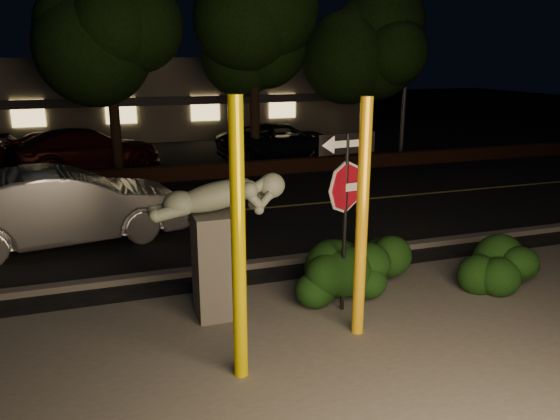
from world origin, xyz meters
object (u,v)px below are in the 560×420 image
object	(u,v)px
parked_car_red	(62,149)
parked_car_darkred	(86,150)
parked_car_dark	(284,142)
yellow_pole_left	(238,245)
yellow_pole_right	(362,222)
silver_sedan	(64,207)
sculpture	(217,232)
signpost	(346,188)
streetlight	(404,22)

from	to	relation	value
parked_car_red	parked_car_darkred	distance (m)	1.13
parked_car_dark	yellow_pole_left	bearing A→B (deg)	158.53
yellow_pole_right	yellow_pole_left	bearing A→B (deg)	-164.05
parked_car_darkred	silver_sedan	bearing A→B (deg)	158.93
yellow_pole_right	sculpture	xyz separation A→B (m)	(-1.85, 1.25, -0.35)
silver_sedan	parked_car_dark	distance (m)	11.28
sculpture	signpost	bearing A→B (deg)	-13.87
yellow_pole_left	yellow_pole_right	distance (m)	2.05
yellow_pole_left	parked_car_red	distance (m)	15.77
yellow_pole_right	streetlight	world-z (taller)	streetlight
parked_car_darkred	parked_car_dark	bearing A→B (deg)	-110.82
yellow_pole_left	parked_car_darkred	size ratio (longest dim) A/B	0.68
signpost	parked_car_red	xyz separation A→B (m)	(-4.92, 14.13, -1.34)
yellow_pole_left	yellow_pole_right	world-z (taller)	yellow_pole_left
yellow_pole_left	signpost	xyz separation A→B (m)	(2.07, 1.34, 0.27)
yellow_pole_left	parked_car_dark	distance (m)	15.47
silver_sedan	parked_car_darkred	bearing A→B (deg)	-13.07
yellow_pole_right	parked_car_red	xyz separation A→B (m)	(-4.81, 14.91, -1.03)
parked_car_red	parked_car_dark	xyz separation A→B (m)	(8.36, -1.06, -0.01)
yellow_pole_right	streetlight	size ratio (longest dim) A/B	0.39
streetlight	yellow_pole_right	bearing A→B (deg)	-119.67
yellow_pole_right	streetlight	distance (m)	16.00
silver_sedan	parked_car_red	size ratio (longest dim) A/B	1.19
streetlight	parked_car_red	size ratio (longest dim) A/B	2.05
sculpture	parked_car_dark	distance (m)	13.73
yellow_pole_right	sculpture	size ratio (longest dim) A/B	1.54
signpost	sculpture	distance (m)	2.12
yellow_pole_right	sculpture	bearing A→B (deg)	146.06
yellow_pole_right	parked_car_red	size ratio (longest dim) A/B	0.81
yellow_pole_right	parked_car_red	distance (m)	15.70
yellow_pole_right	streetlight	xyz separation A→B (m)	(8.31, 13.19, 3.58)
yellow_pole_left	parked_car_dark	bearing A→B (deg)	69.08
signpost	parked_car_darkred	world-z (taller)	signpost
silver_sedan	parked_car_red	xyz separation A→B (m)	(-0.46, 9.12, -0.11)
streetlight	yellow_pole_left	bearing A→B (deg)	-124.23
streetlight	silver_sedan	xyz separation A→B (m)	(-12.66, -7.40, -4.50)
parked_car_red	parked_car_darkred	bearing A→B (deg)	-128.21
silver_sedan	yellow_pole_left	bearing A→B (deg)	-169.83
signpost	parked_car_dark	distance (m)	13.59
signpost	streetlight	distance (m)	15.23
parked_car_red	yellow_pole_left	bearing A→B (deg)	-167.07
yellow_pole_left	parked_car_dark	world-z (taller)	yellow_pole_left
yellow_pole_left	sculpture	xyz separation A→B (m)	(0.11, 1.81, -0.41)
yellow_pole_right	sculpture	world-z (taller)	yellow_pole_right
streetlight	silver_sedan	world-z (taller)	streetlight
streetlight	silver_sedan	bearing A→B (deg)	-147.16
signpost	sculpture	world-z (taller)	signpost
parked_car_red	sculpture	bearing A→B (deg)	-165.28
sculpture	parked_car_darkred	distance (m)	13.11
yellow_pole_left	parked_car_red	size ratio (longest dim) A/B	0.83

